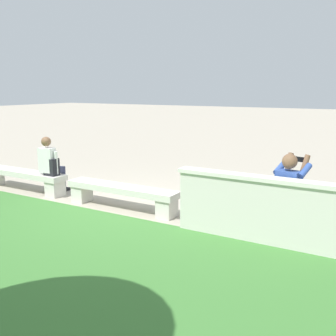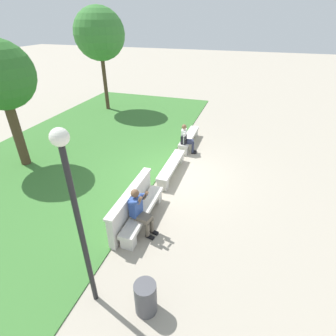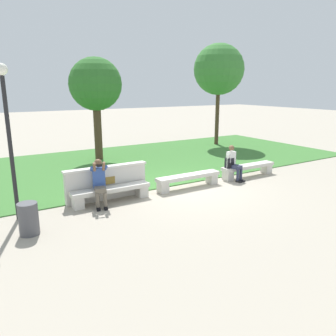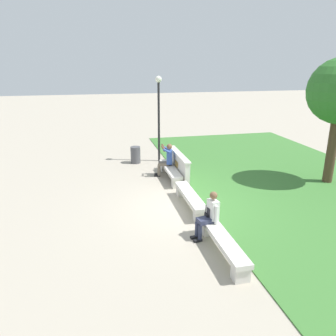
% 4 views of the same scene
% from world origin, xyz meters
% --- Properties ---
extents(ground_plane, '(80.00, 80.00, 0.00)m').
position_xyz_m(ground_plane, '(0.00, 0.00, 0.00)').
color(ground_plane, '#A89E8C').
extents(bench_main, '(2.34, 0.40, 0.45)m').
position_xyz_m(bench_main, '(-2.73, 0.00, 0.31)').
color(bench_main, beige).
rests_on(bench_main, ground).
extents(bench_near, '(2.34, 0.40, 0.45)m').
position_xyz_m(bench_near, '(0.00, 0.00, 0.31)').
color(bench_near, beige).
rests_on(bench_near, ground).
extents(bench_mid, '(2.34, 0.40, 0.45)m').
position_xyz_m(bench_mid, '(2.73, 0.00, 0.31)').
color(bench_mid, beige).
rests_on(bench_mid, ground).
extents(backrest_wall_with_plaque, '(2.54, 0.24, 1.01)m').
position_xyz_m(backrest_wall_with_plaque, '(-2.73, 0.34, 0.52)').
color(backrest_wall_with_plaque, beige).
rests_on(backrest_wall_with_plaque, ground).
extents(person_photographer, '(0.53, 0.78, 1.32)m').
position_xyz_m(person_photographer, '(-3.10, -0.07, 0.74)').
color(person_photographer, black).
rests_on(person_photographer, ground).
extents(person_distant, '(0.47, 0.71, 1.26)m').
position_xyz_m(person_distant, '(1.90, -0.07, 0.67)').
color(person_distant, black).
rests_on(person_distant, ground).
extents(backpack, '(0.28, 0.24, 0.43)m').
position_xyz_m(backpack, '(1.79, 0.01, 0.63)').
color(backpack, black).
rests_on(backpack, bench_mid).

